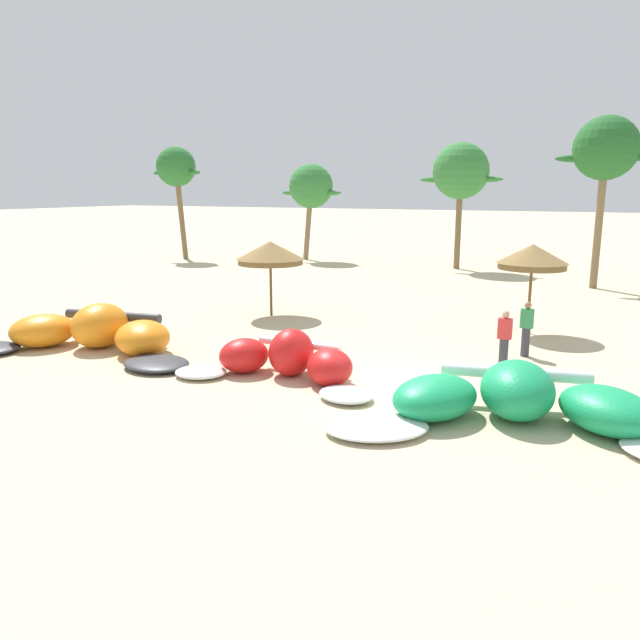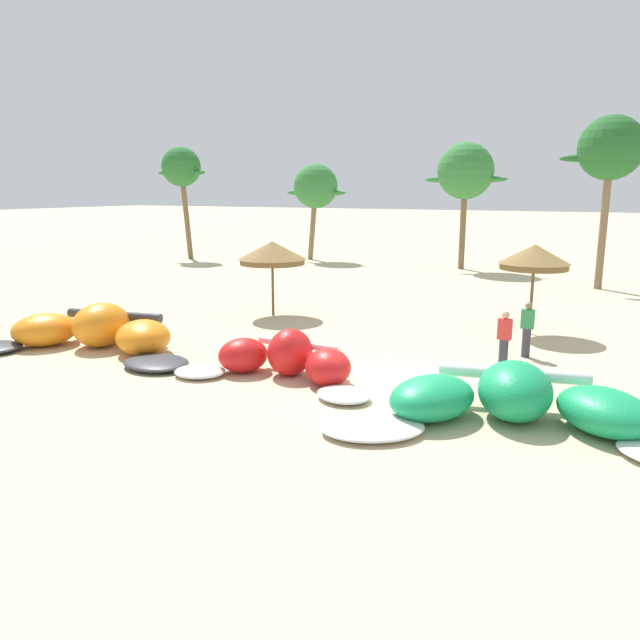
{
  "view_description": "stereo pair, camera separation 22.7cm",
  "coord_description": "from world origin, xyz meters",
  "px_view_note": "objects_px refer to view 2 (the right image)",
  "views": [
    {
      "loc": [
        4.77,
        -13.87,
        4.78
      ],
      "look_at": [
        -3.05,
        2.0,
        1.0
      ],
      "focal_mm": 34.4,
      "sensor_mm": 36.0,
      "label": 1
    },
    {
      "loc": [
        4.97,
        -13.77,
        4.78
      ],
      "look_at": [
        -3.05,
        2.0,
        1.0
      ],
      "focal_mm": 34.4,
      "sensor_mm": 36.0,
      "label": 2
    }
  ],
  "objects_px": {
    "kite_left_of_center": "(515,403)",
    "beach_umbrella_near_van": "(272,253)",
    "palm_left": "(316,187)",
    "palm_center_left": "(611,150)",
    "palm_leftmost": "(181,169)",
    "palm_left_of_gap": "(466,172)",
    "person_near_kites": "(504,340)",
    "person_by_umbrellas": "(527,329)",
    "kite_far_left": "(93,333)",
    "beach_umbrella_middle": "(534,257)",
    "kite_left": "(284,360)"
  },
  "relations": [
    {
      "from": "kite_left_of_center",
      "to": "palm_leftmost",
      "type": "relative_size",
      "value": 1.03
    },
    {
      "from": "kite_left",
      "to": "palm_left_of_gap",
      "type": "bearing_deg",
      "value": 93.64
    },
    {
      "from": "kite_left_of_center",
      "to": "person_near_kites",
      "type": "distance_m",
      "value": 4.07
    },
    {
      "from": "beach_umbrella_near_van",
      "to": "palm_left_of_gap",
      "type": "relative_size",
      "value": 0.38
    },
    {
      "from": "kite_left",
      "to": "beach_umbrella_middle",
      "type": "bearing_deg",
      "value": 58.83
    },
    {
      "from": "beach_umbrella_middle",
      "to": "person_near_kites",
      "type": "height_order",
      "value": "beach_umbrella_middle"
    },
    {
      "from": "beach_umbrella_near_van",
      "to": "kite_far_left",
      "type": "bearing_deg",
      "value": -107.59
    },
    {
      "from": "kite_left",
      "to": "beach_umbrella_middle",
      "type": "distance_m",
      "value": 9.65
    },
    {
      "from": "palm_left_of_gap",
      "to": "palm_center_left",
      "type": "xyz_separation_m",
      "value": [
        7.93,
        -4.55,
        0.79
      ]
    },
    {
      "from": "kite_left_of_center",
      "to": "beach_umbrella_near_van",
      "type": "distance_m",
      "value": 12.85
    },
    {
      "from": "palm_leftmost",
      "to": "palm_center_left",
      "type": "distance_m",
      "value": 26.84
    },
    {
      "from": "beach_umbrella_near_van",
      "to": "beach_umbrella_middle",
      "type": "relative_size",
      "value": 0.95
    },
    {
      "from": "kite_left_of_center",
      "to": "palm_center_left",
      "type": "relative_size",
      "value": 0.96
    },
    {
      "from": "kite_far_left",
      "to": "beach_umbrella_near_van",
      "type": "height_order",
      "value": "beach_umbrella_near_van"
    },
    {
      "from": "palm_left_of_gap",
      "to": "person_by_umbrellas",
      "type": "bearing_deg",
      "value": -70.58
    },
    {
      "from": "person_near_kites",
      "to": "palm_center_left",
      "type": "xyz_separation_m",
      "value": [
        1.5,
        16.27,
        5.75
      ]
    },
    {
      "from": "palm_center_left",
      "to": "beach_umbrella_middle",
      "type": "bearing_deg",
      "value": -97.52
    },
    {
      "from": "kite_left_of_center",
      "to": "person_by_umbrellas",
      "type": "bearing_deg",
      "value": 96.57
    },
    {
      "from": "palm_center_left",
      "to": "person_by_umbrellas",
      "type": "bearing_deg",
      "value": -94.55
    },
    {
      "from": "kite_left",
      "to": "palm_left",
      "type": "bearing_deg",
      "value": 115.64
    },
    {
      "from": "kite_left",
      "to": "person_near_kites",
      "type": "bearing_deg",
      "value": 34.13
    },
    {
      "from": "beach_umbrella_middle",
      "to": "palm_leftmost",
      "type": "bearing_deg",
      "value": 152.65
    },
    {
      "from": "kite_left",
      "to": "person_by_umbrellas",
      "type": "xyz_separation_m",
      "value": [
        5.23,
        4.94,
        0.35
      ]
    },
    {
      "from": "person_by_umbrellas",
      "to": "palm_left_of_gap",
      "type": "xyz_separation_m",
      "value": [
        -6.76,
        19.19,
        4.96
      ]
    },
    {
      "from": "palm_center_left",
      "to": "kite_left",
      "type": "bearing_deg",
      "value": -108.08
    },
    {
      "from": "beach_umbrella_middle",
      "to": "person_by_umbrellas",
      "type": "relative_size",
      "value": 1.86
    },
    {
      "from": "palm_leftmost",
      "to": "person_by_umbrellas",
      "type": "bearing_deg",
      "value": -32.26
    },
    {
      "from": "palm_left",
      "to": "kite_left_of_center",
      "type": "bearing_deg",
      "value": -54.96
    },
    {
      "from": "beach_umbrella_near_van",
      "to": "palm_center_left",
      "type": "relative_size",
      "value": 0.35
    },
    {
      "from": "kite_far_left",
      "to": "beach_umbrella_near_van",
      "type": "xyz_separation_m",
      "value": [
        2.19,
        6.9,
        1.9
      ]
    },
    {
      "from": "kite_left",
      "to": "palm_left_of_gap",
      "type": "distance_m",
      "value": 24.76
    },
    {
      "from": "person_near_kites",
      "to": "person_by_umbrellas",
      "type": "xyz_separation_m",
      "value": [
        0.34,
        1.63,
        0.0
      ]
    },
    {
      "from": "palm_leftmost",
      "to": "palm_left_of_gap",
      "type": "relative_size",
      "value": 1.02
    },
    {
      "from": "person_near_kites",
      "to": "palm_left",
      "type": "distance_m",
      "value": 27.33
    },
    {
      "from": "kite_left_of_center",
      "to": "beach_umbrella_near_van",
      "type": "xyz_separation_m",
      "value": [
        -10.32,
        7.4,
        1.96
      ]
    },
    {
      "from": "palm_left",
      "to": "palm_left_of_gap",
      "type": "distance_m",
      "value": 10.3
    },
    {
      "from": "person_near_kites",
      "to": "kite_left",
      "type": "bearing_deg",
      "value": -145.87
    },
    {
      "from": "beach_umbrella_middle",
      "to": "palm_center_left",
      "type": "bearing_deg",
      "value": 82.48
    },
    {
      "from": "beach_umbrella_middle",
      "to": "person_by_umbrellas",
      "type": "height_order",
      "value": "beach_umbrella_middle"
    },
    {
      "from": "palm_left",
      "to": "beach_umbrella_middle",
      "type": "bearing_deg",
      "value": -44.74
    },
    {
      "from": "palm_left_of_gap",
      "to": "kite_far_left",
      "type": "bearing_deg",
      "value": -101.89
    },
    {
      "from": "kite_left_of_center",
      "to": "beach_umbrella_middle",
      "type": "xyz_separation_m",
      "value": [
        -1.0,
        8.68,
        2.13
      ]
    },
    {
      "from": "beach_umbrella_middle",
      "to": "palm_center_left",
      "type": "xyz_separation_m",
      "value": [
        1.52,
        11.53,
        3.98
      ]
    },
    {
      "from": "kite_far_left",
      "to": "beach_umbrella_middle",
      "type": "bearing_deg",
      "value": 35.38
    },
    {
      "from": "person_near_kites",
      "to": "palm_left_of_gap",
      "type": "bearing_deg",
      "value": 107.15
    },
    {
      "from": "palm_leftmost",
      "to": "palm_left_of_gap",
      "type": "height_order",
      "value": "palm_leftmost"
    },
    {
      "from": "kite_far_left",
      "to": "person_by_umbrellas",
      "type": "relative_size",
      "value": 4.92
    },
    {
      "from": "palm_left",
      "to": "palm_center_left",
      "type": "height_order",
      "value": "palm_center_left"
    },
    {
      "from": "beach_umbrella_middle",
      "to": "palm_center_left",
      "type": "relative_size",
      "value": 0.37
    },
    {
      "from": "kite_far_left",
      "to": "beach_umbrella_near_van",
      "type": "relative_size",
      "value": 2.78
    }
  ]
}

